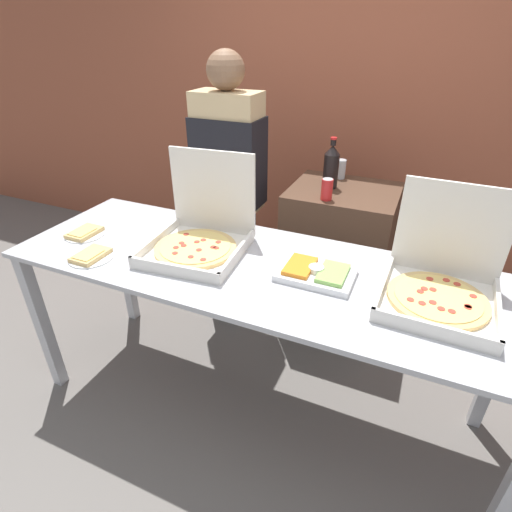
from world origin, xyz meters
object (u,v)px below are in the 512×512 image
pizza_box_far_right (441,282)px  soda_can_colored (327,189)px  soda_can_silver (341,169)px  soda_bottle (331,166)px  person_server_vest (230,184)px  paper_plate_front_right (91,256)px  veggie_tray (316,273)px  paper_plate_front_center (85,233)px  pizza_box_near_right (200,234)px

pizza_box_far_right → soda_can_colored: (-0.64, 0.64, 0.08)m
soda_can_silver → pizza_box_far_right: bearing=-57.7°
pizza_box_far_right → soda_can_silver: (-0.66, 1.05, 0.08)m
soda_bottle → person_server_vest: person_server_vest is taller
paper_plate_front_right → soda_bottle: size_ratio=0.68×
person_server_vest → paper_plate_front_right: bearing=75.4°
paper_plate_front_right → soda_bottle: 1.46m
veggie_tray → soda_can_colored: 0.72m
paper_plate_front_center → paper_plate_front_right: size_ratio=0.96×
paper_plate_front_center → soda_can_colored: 1.36m
paper_plate_front_right → soda_can_colored: 1.32m
paper_plate_front_center → veggie_tray: size_ratio=0.61×
paper_plate_front_right → soda_bottle: (0.85, 1.17, 0.21)m
paper_plate_front_right → soda_can_silver: 1.63m
person_server_vest → soda_bottle: bearing=-161.0°
pizza_box_far_right → paper_plate_front_center: bearing=-173.2°
paper_plate_front_right → veggie_tray: size_ratio=0.63×
paper_plate_front_center → person_server_vest: (0.46, 0.80, 0.08)m
pizza_box_far_right → soda_can_colored: size_ratio=3.77×
paper_plate_front_right → soda_can_colored: (0.89, 0.96, 0.14)m
pizza_box_near_right → paper_plate_front_right: bearing=-150.3°
soda_bottle → person_server_vest: bearing=-161.0°
paper_plate_front_center → person_server_vest: person_server_vest is taller
pizza_box_far_right → pizza_box_near_right: bearing=-177.0°
soda_can_silver → soda_bottle: bearing=-95.7°
pizza_box_far_right → paper_plate_front_right: (-1.53, -0.32, -0.06)m
paper_plate_front_center → person_server_vest: 0.92m
pizza_box_near_right → soda_can_silver: pizza_box_near_right is taller
pizza_box_far_right → paper_plate_front_center: 1.75m
paper_plate_front_right → veggie_tray: (1.03, 0.27, 0.01)m
soda_can_silver → person_server_vest: bearing=-147.0°
pizza_box_near_right → paper_plate_front_center: bearing=-173.9°
pizza_box_near_right → soda_bottle: size_ratio=1.64×
pizza_box_near_right → person_server_vest: size_ratio=0.28×
paper_plate_front_right → pizza_box_near_right: bearing=34.7°
paper_plate_front_center → soda_can_colored: (1.09, 0.79, 0.14)m
pizza_box_far_right → person_server_vest: person_server_vest is taller
pizza_box_near_right → pizza_box_far_right: 1.10m
paper_plate_front_right → soda_bottle: soda_bottle is taller
paper_plate_front_right → veggie_tray: veggie_tray is taller
veggie_tray → soda_bottle: (-0.18, 0.90, 0.20)m
person_server_vest → pizza_box_near_right: bearing=105.0°
veggie_tray → person_server_vest: (-0.78, 0.70, 0.07)m
person_server_vest → soda_can_silver: bearing=-147.0°
pizza_box_near_right → veggie_tray: 0.60m
pizza_box_near_right → paper_plate_front_center: size_ratio=2.51×
soda_bottle → veggie_tray: bearing=-78.5°
pizza_box_far_right → soda_can_silver: 1.24m
paper_plate_front_center → person_server_vest: bearing=59.9°
paper_plate_front_center → soda_can_silver: bearing=48.0°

